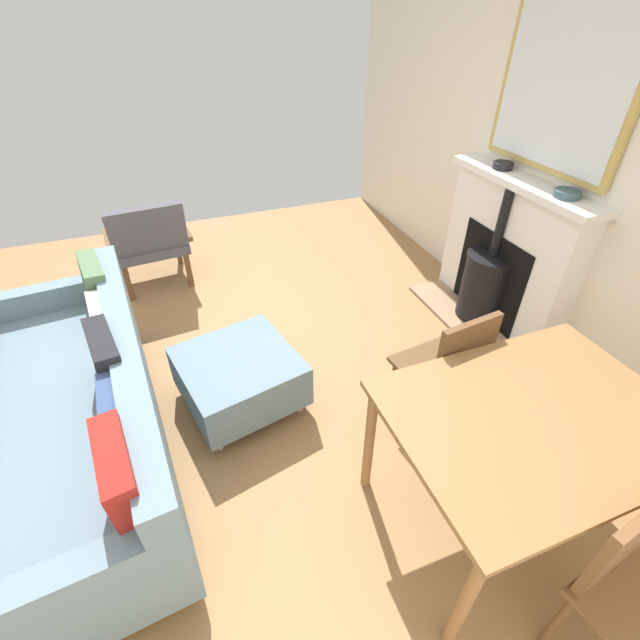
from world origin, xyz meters
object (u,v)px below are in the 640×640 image
at_px(fireplace, 500,262).
at_px(mantel_bowl_far, 568,193).
at_px(ottoman, 239,376).
at_px(dining_chair_by_back_wall, 635,586).
at_px(dining_chair_near_fireplace, 449,367).
at_px(dining_table, 531,428).
at_px(sofa, 82,413).
at_px(mantel_bowl_near, 503,165).
at_px(armchair_accent, 149,240).

xyz_separation_m(fireplace, mantel_bowl_far, (-0.02, 0.35, 0.66)).
relative_size(ottoman, dining_chair_by_back_wall, 0.96).
relative_size(ottoman, dining_chair_near_fireplace, 0.91).
distance_m(ottoman, dining_table, 1.65).
bearing_deg(dining_chair_near_fireplace, mantel_bowl_far, -154.17).
xyz_separation_m(sofa, dining_chair_by_back_wall, (-1.88, 1.67, 0.14)).
height_order(fireplace, dining_chair_by_back_wall, fireplace).
relative_size(fireplace, ottoman, 1.60).
bearing_deg(mantel_bowl_near, fireplace, 84.85).
distance_m(ottoman, dining_chair_near_fireplace, 1.25).
xyz_separation_m(dining_table, dining_chair_near_fireplace, (-0.01, -0.57, -0.15)).
bearing_deg(mantel_bowl_far, dining_chair_by_back_wall, 56.76).
bearing_deg(fireplace, dining_table, 53.67).
height_order(mantel_bowl_far, dining_chair_by_back_wall, mantel_bowl_far).
bearing_deg(sofa, dining_table, 149.97).
distance_m(mantel_bowl_far, dining_table, 1.62).
bearing_deg(armchair_accent, dining_table, 116.34).
xyz_separation_m(mantel_bowl_near, armchair_accent, (2.51, -1.20, -0.70)).
distance_m(fireplace, dining_chair_by_back_wall, 2.29).
height_order(mantel_bowl_far, dining_chair_near_fireplace, mantel_bowl_far).
relative_size(mantel_bowl_far, ottoman, 0.20).
relative_size(dining_table, dining_chair_by_back_wall, 1.44).
xyz_separation_m(mantel_bowl_far, armchair_accent, (2.51, -1.79, -0.70)).
xyz_separation_m(dining_table, dining_chair_by_back_wall, (0.01, 0.58, -0.17)).
relative_size(sofa, dining_chair_near_fireplace, 2.49).
distance_m(dining_table, dining_chair_near_fireplace, 0.59).
distance_m(mantel_bowl_far, dining_chair_near_fireplace, 1.36).
bearing_deg(ottoman, armchair_accent, -76.81).
bearing_deg(ottoman, dining_table, 130.61).
distance_m(mantel_bowl_near, mantel_bowl_far, 0.59).
bearing_deg(dining_table, mantel_bowl_far, -134.76).
height_order(mantel_bowl_near, dining_chair_near_fireplace, mantel_bowl_near).
bearing_deg(mantel_bowl_far, armchair_accent, -35.44).
xyz_separation_m(sofa, dining_table, (-1.89, 1.09, 0.31)).
relative_size(fireplace, dining_table, 1.07).
bearing_deg(mantel_bowl_near, dining_chair_near_fireplace, 45.93).
bearing_deg(sofa, mantel_bowl_far, -179.95).
height_order(sofa, armchair_accent, sofa).
relative_size(mantel_bowl_far, dining_chair_by_back_wall, 0.19).
bearing_deg(dining_chair_near_fireplace, fireplace, -140.37).
bearing_deg(fireplace, dining_chair_near_fireplace, 39.63).
relative_size(fireplace, dining_chair_by_back_wall, 1.54).
xyz_separation_m(fireplace, sofa, (2.95, 0.35, -0.14)).
height_order(mantel_bowl_near, dining_chair_by_back_wall, mantel_bowl_near).
relative_size(ottoman, armchair_accent, 0.97).
bearing_deg(dining_chair_by_back_wall, mantel_bowl_near, -115.85).
bearing_deg(dining_table, mantel_bowl_near, -122.79).
bearing_deg(mantel_bowl_far, ottoman, -3.00).
bearing_deg(ottoman, dining_chair_by_back_wall, 119.79).
distance_m(armchair_accent, dining_chair_by_back_wall, 3.74).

